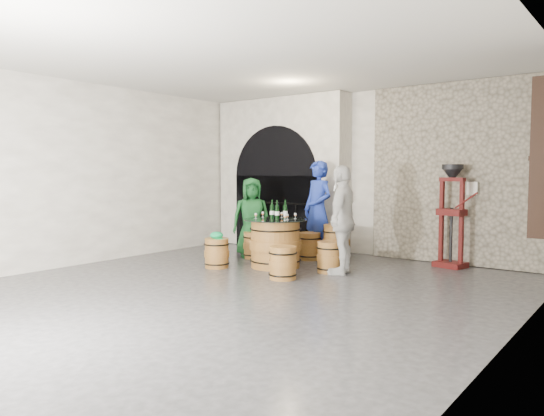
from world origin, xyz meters
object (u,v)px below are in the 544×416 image
Objects in this scene: barrel_stool_left at (254,245)px; person_green at (251,217)px; barrel_stool_near_right at (283,263)px; person_white at (342,220)px; wine_bottle_right at (285,211)px; wine_bottle_left at (272,211)px; barrel_table at (275,243)px; corking_press at (452,208)px; barrel_stool_right at (330,257)px; barrel_stool_near_left at (217,253)px; barrel_stool_far at (310,246)px; person_blue at (318,209)px; side_barrel at (336,243)px; wine_bottle_center at (277,211)px.

person_green reaches higher than barrel_stool_left.
person_white is (0.51, 0.91, 0.62)m from barrel_stool_near_right.
wine_bottle_right is at bearing -69.91° from person_green.
wine_bottle_right is (0.19, 0.13, 0.00)m from wine_bottle_left.
barrel_table is at bearing -29.89° from barrel_stool_left.
barrel_stool_near_right is at bearing -112.11° from corking_press.
person_green is at bearing 142.28° from barrel_stool_near_right.
barrel_stool_right is 1.00× the size of barrel_stool_near_left.
person_blue is (0.01, 0.27, 0.67)m from barrel_stool_far.
person_green reaches higher than side_barrel.
wine_bottle_right is (0.04, -0.83, 0.71)m from barrel_stool_far.
barrel_table is 2.14× the size of barrel_stool_near_left.
barrel_table is 0.55m from wine_bottle_center.
person_green is 1.70m from side_barrel.
person_green reaches higher than barrel_stool_right.
wine_bottle_center and wine_bottle_right have the same top height.
barrel_stool_near_right is (0.69, -0.73, -0.16)m from barrel_table.
barrel_stool_near_right is 1.55× the size of wine_bottle_right.
barrel_stool_near_right is 1.87m from side_barrel.
barrel_stool_left is at bearing -151.33° from barrel_stool_far.
wine_bottle_left is (0.77, -0.46, 0.71)m from barrel_stool_left.
person_blue is 5.67× the size of wine_bottle_left.
barrel_stool_left is 1.98m from barrel_stool_near_right.
barrel_stool_near_left is 0.29× the size of corking_press.
corking_press is at bearing 37.15° from barrel_table.
barrel_stool_near_left is at bearing -116.44° from barrel_stool_far.
wine_bottle_left is at bearing -120.39° from side_barrel.
wine_bottle_left is 0.18× the size of corking_press.
corking_press is (2.31, 1.64, 0.06)m from wine_bottle_right.
side_barrel is at bearing 66.29° from wine_bottle_center.
wine_bottle_right is at bearing -115.35° from side_barrel.
barrel_stool_right is at bearing -10.59° from barrel_stool_left.
barrel_stool_far is 1.83m from barrel_stool_near_left.
corking_press is (1.71, 2.54, 0.77)m from barrel_stool_near_right.
barrel_stool_near_left is 1.38m from wine_bottle_right.
wine_bottle_right is at bearing -18.97° from barrel_stool_left.
person_white is at bearing 22.79° from barrel_stool_near_left.
side_barrel is (0.64, 1.10, -0.62)m from wine_bottle_left.
wine_bottle_right reaches higher than barrel_table.
barrel_table is 1.26m from side_barrel.
corking_press is at bearing 129.43° from person_white.
barrel_stool_near_left is 2.21m from side_barrel.
barrel_stool_near_left is 1.19m from wine_bottle_left.
barrel_table reaches higher than barrel_stool_right.
wine_bottle_right is at bearing 43.68° from barrel_stool_near_left.
barrel_table is 2.14× the size of barrel_stool_left.
side_barrel is (1.54, 0.56, -0.43)m from person_green.
person_blue reaches higher than side_barrel.
person_blue is (0.93, 0.77, 0.67)m from barrel_stool_left.
wine_bottle_right is (-0.60, 0.90, 0.71)m from barrel_stool_near_right.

